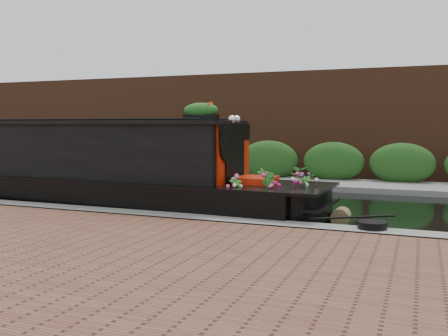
% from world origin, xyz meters
% --- Properties ---
extents(ground, '(80.00, 80.00, 0.00)m').
position_xyz_m(ground, '(0.00, 0.00, 0.00)').
color(ground, black).
rests_on(ground, ground).
extents(near_bank_coping, '(40.00, 0.60, 0.50)m').
position_xyz_m(near_bank_coping, '(0.00, -3.30, 0.00)').
color(near_bank_coping, gray).
rests_on(near_bank_coping, ground).
extents(near_bank_pavers, '(40.00, 7.00, 0.50)m').
position_xyz_m(near_bank_pavers, '(0.00, -7.00, 0.00)').
color(near_bank_pavers, brown).
rests_on(near_bank_pavers, ground).
extents(far_bank_path, '(40.00, 2.40, 0.34)m').
position_xyz_m(far_bank_path, '(0.00, 4.20, 0.00)').
color(far_bank_path, gray).
rests_on(far_bank_path, ground).
extents(far_hedge, '(40.00, 1.10, 2.80)m').
position_xyz_m(far_hedge, '(0.00, 5.10, 0.00)').
color(far_hedge, '#224E1A').
rests_on(far_hedge, ground).
extents(far_brick_wall, '(40.00, 1.00, 8.00)m').
position_xyz_m(far_brick_wall, '(0.00, 7.20, 0.00)').
color(far_brick_wall, brown).
rests_on(far_brick_wall, ground).
extents(narrowboat, '(11.52, 2.47, 2.68)m').
position_xyz_m(narrowboat, '(-2.63, -1.86, 0.80)').
color(narrowboat, black).
rests_on(narrowboat, ground).
extents(rope_fender, '(0.36, 0.40, 0.36)m').
position_xyz_m(rope_fender, '(3.56, -1.87, 0.18)').
color(rope_fender, brown).
rests_on(rope_fender, ground).
extents(coiled_mooring_rope, '(0.49, 0.49, 0.12)m').
position_xyz_m(coiled_mooring_rope, '(4.27, -3.15, 0.31)').
color(coiled_mooring_rope, black).
rests_on(coiled_mooring_rope, near_bank_coping).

